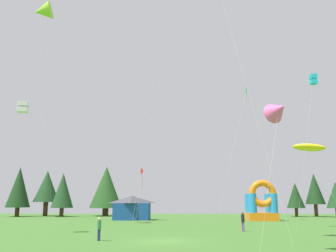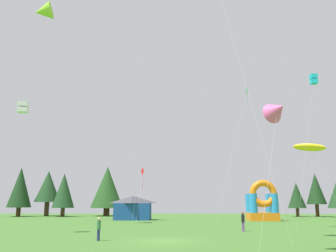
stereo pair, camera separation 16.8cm
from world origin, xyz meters
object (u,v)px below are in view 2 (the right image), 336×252
(kite_yellow_parafoil, at_px, (310,147))
(inflatable_orange_dome, at_px, (262,206))
(kite_white_box, at_px, (23,107))
(kite_cyan_box, at_px, (314,79))
(festival_tent, at_px, (133,208))
(kite_pink_delta, at_px, (277,110))
(person_left_edge, at_px, (243,220))
(person_far_side, at_px, (99,227))
(kite_lime_delta, at_px, (43,12))
(kite_green_diamond, at_px, (247,91))
(kite_red_diamond, at_px, (143,172))

(kite_yellow_parafoil, height_order, inflatable_orange_dome, kite_yellow_parafoil)
(kite_white_box, height_order, kite_cyan_box, kite_cyan_box)
(kite_yellow_parafoil, distance_m, festival_tent, 28.12)
(kite_pink_delta, relative_size, person_left_edge, 4.89)
(kite_yellow_parafoil, xyz_separation_m, kite_cyan_box, (-0.43, -4.09, 6.47))
(kite_cyan_box, height_order, person_far_side, kite_cyan_box)
(kite_pink_delta, height_order, person_left_edge, kite_pink_delta)
(kite_lime_delta, relative_size, person_far_side, 17.25)
(inflatable_orange_dome, bearing_deg, kite_green_diamond, -124.37)
(kite_lime_delta, bearing_deg, kite_cyan_box, -10.76)
(kite_green_diamond, bearing_deg, kite_yellow_parafoil, -70.29)
(kite_lime_delta, distance_m, person_far_side, 32.38)
(kite_white_box, relative_size, person_far_side, 7.16)
(kite_yellow_parafoil, xyz_separation_m, inflatable_orange_dome, (-2.43, 15.14, -6.50))
(person_left_edge, relative_size, inflatable_orange_dome, 0.30)
(kite_lime_delta, xyz_separation_m, kite_white_box, (3.30, -10.94, -15.53))
(person_left_edge, distance_m, festival_tent, 25.35)
(kite_cyan_box, bearing_deg, kite_pink_delta, -116.31)
(kite_pink_delta, height_order, person_far_side, kite_pink_delta)
(kite_white_box, distance_m, kite_cyan_box, 28.72)
(person_left_edge, relative_size, festival_tent, 0.33)
(kite_lime_delta, bearing_deg, inflatable_orange_dome, 24.39)
(kite_pink_delta, distance_m, person_left_edge, 16.70)
(person_far_side, bearing_deg, kite_red_diamond, -50.82)
(inflatable_orange_dome, relative_size, festival_tent, 1.09)
(kite_green_diamond, height_order, festival_tent, kite_green_diamond)
(kite_pink_delta, height_order, festival_tent, kite_pink_delta)
(kite_yellow_parafoil, distance_m, inflatable_orange_dome, 16.66)
(kite_yellow_parafoil, relative_size, inflatable_orange_dome, 1.60)
(kite_cyan_box, distance_m, inflatable_orange_dome, 23.28)
(kite_yellow_parafoil, relative_size, festival_tent, 1.74)
(kite_lime_delta, height_order, kite_yellow_parafoil, kite_lime_delta)
(kite_lime_delta, height_order, festival_tent, kite_lime_delta)
(kite_red_diamond, bearing_deg, kite_green_diamond, -5.12)
(kite_lime_delta, distance_m, kite_pink_delta, 37.20)
(kite_green_diamond, relative_size, kite_cyan_box, 1.25)
(kite_pink_delta, bearing_deg, kite_green_diamond, 82.97)
(kite_yellow_parafoil, height_order, kite_white_box, kite_white_box)
(kite_green_diamond, relative_size, kite_white_box, 1.68)
(kite_green_diamond, height_order, inflatable_orange_dome, kite_green_diamond)
(kite_red_diamond, bearing_deg, inflatable_orange_dome, 4.85)
(kite_lime_delta, xyz_separation_m, kite_red_diamond, (11.82, 11.80, -19.71))
(festival_tent, bearing_deg, kite_red_diamond, -57.46)
(person_left_edge, bearing_deg, festival_tent, 176.86)
(kite_lime_delta, distance_m, festival_tent, 30.56)
(kite_lime_delta, height_order, kite_pink_delta, kite_lime_delta)
(kite_green_diamond, distance_m, kite_cyan_box, 17.24)
(kite_white_box, distance_m, person_far_side, 14.10)
(kite_white_box, height_order, kite_pink_delta, kite_white_box)
(festival_tent, bearing_deg, kite_green_diamond, -13.74)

